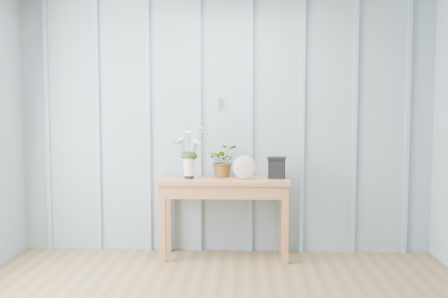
{
  "coord_description": "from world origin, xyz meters",
  "views": [
    {
      "loc": [
        0.2,
        -2.84,
        1.4
      ],
      "look_at": [
        0.0,
        1.94,
        1.03
      ],
      "focal_mm": 42.0,
      "sensor_mm": 36.0,
      "label": 1
    }
  ],
  "objects_px": {
    "daisy_vase": "(189,142)",
    "felt_disc_vessel": "(245,167)",
    "carved_box": "(277,167)",
    "sideboard": "(224,191)"
  },
  "relations": [
    {
      "from": "daisy_vase",
      "to": "carved_box",
      "type": "xyz_separation_m",
      "value": [
        0.81,
        0.05,
        -0.24
      ]
    },
    {
      "from": "daisy_vase",
      "to": "felt_disc_vessel",
      "type": "bearing_deg",
      "value": -3.41
    },
    {
      "from": "sideboard",
      "to": "carved_box",
      "type": "relative_size",
      "value": 5.95
    },
    {
      "from": "sideboard",
      "to": "felt_disc_vessel",
      "type": "xyz_separation_m",
      "value": [
        0.19,
        -0.06,
        0.23
      ]
    },
    {
      "from": "daisy_vase",
      "to": "felt_disc_vessel",
      "type": "relative_size",
      "value": 2.48
    },
    {
      "from": "sideboard",
      "to": "felt_disc_vessel",
      "type": "height_order",
      "value": "felt_disc_vessel"
    },
    {
      "from": "sideboard",
      "to": "felt_disc_vessel",
      "type": "bearing_deg",
      "value": -17.02
    },
    {
      "from": "felt_disc_vessel",
      "to": "carved_box",
      "type": "bearing_deg",
      "value": 23.36
    },
    {
      "from": "daisy_vase",
      "to": "sideboard",
      "type": "bearing_deg",
      "value": 4.79
    },
    {
      "from": "sideboard",
      "to": "carved_box",
      "type": "distance_m",
      "value": 0.53
    }
  ]
}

